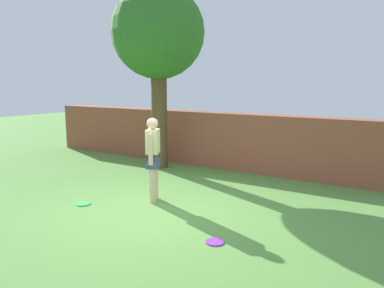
% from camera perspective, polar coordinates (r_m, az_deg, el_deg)
% --- Properties ---
extents(ground_plane, '(40.00, 40.00, 0.00)m').
position_cam_1_polar(ground_plane, '(6.76, -5.17, -10.34)').
color(ground_plane, '#568C3D').
extents(brick_wall, '(10.64, 0.50, 1.48)m').
position_cam_1_polar(brick_wall, '(10.42, 0.95, 0.94)').
color(brick_wall, brown).
rests_on(brick_wall, ground).
extents(tree, '(2.40, 2.40, 4.76)m').
position_cam_1_polar(tree, '(10.00, -5.22, 16.30)').
color(tree, brown).
rests_on(tree, ground).
extents(person, '(0.36, 0.49, 1.62)m').
position_cam_1_polar(person, '(7.17, -5.99, -1.75)').
color(person, beige).
rests_on(person, ground).
extents(frisbee_purple, '(0.27, 0.27, 0.02)m').
position_cam_1_polar(frisbee_purple, '(5.55, 3.48, -14.77)').
color(frisbee_purple, purple).
rests_on(frisbee_purple, ground).
extents(frisbee_green, '(0.27, 0.27, 0.02)m').
position_cam_1_polar(frisbee_green, '(7.42, -16.34, -8.80)').
color(frisbee_green, green).
rests_on(frisbee_green, ground).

